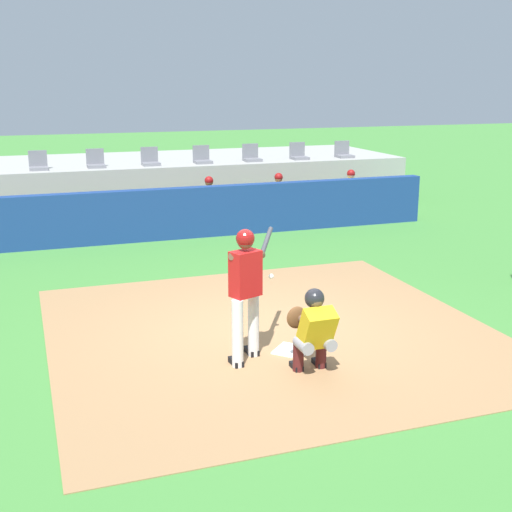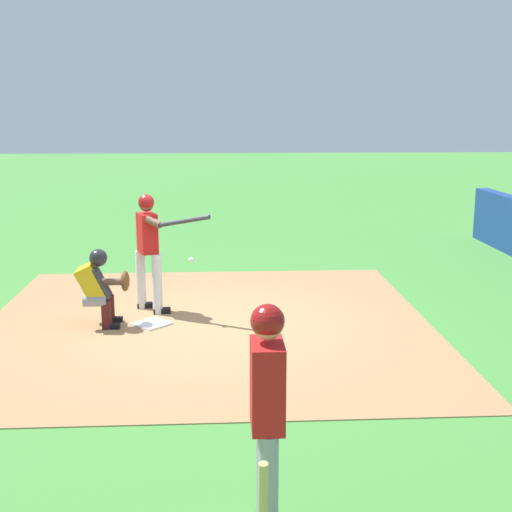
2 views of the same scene
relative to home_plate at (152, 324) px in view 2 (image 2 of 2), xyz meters
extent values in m
plane|color=#428438|center=(0.00, 0.80, -0.02)|extent=(80.00, 80.00, 0.00)
cube|color=#9E754C|center=(0.00, 0.80, -0.02)|extent=(6.40, 6.40, 0.01)
cube|color=white|center=(0.00, 0.00, 0.00)|extent=(0.62, 0.62, 0.02)
cylinder|color=silver|center=(-0.86, -0.23, 0.44)|extent=(0.15, 0.15, 0.92)
cylinder|color=silver|center=(-0.54, 0.04, 0.44)|extent=(0.15, 0.15, 0.92)
cube|color=red|center=(-0.70, -0.10, 1.20)|extent=(0.44, 0.36, 0.60)
sphere|color=brown|center=(-0.70, -0.10, 1.63)|extent=(0.21, 0.21, 0.21)
sphere|color=maroon|center=(-0.70, -0.10, 1.66)|extent=(0.24, 0.24, 0.24)
cylinder|color=brown|center=(-0.65, 0.00, 1.41)|extent=(0.55, 0.33, 0.18)
cylinder|color=brown|center=(-0.45, 0.02, 1.41)|extent=(0.20, 0.27, 0.17)
cylinder|color=#333338|center=(-0.20, 0.48, 1.45)|extent=(0.46, 0.77, 0.24)
cube|color=black|center=(-0.86, -0.17, 0.02)|extent=(0.15, 0.27, 0.09)
cube|color=black|center=(-0.55, 0.10, 0.02)|extent=(0.15, 0.27, 0.09)
cylinder|color=gray|center=(-0.16, -0.77, 0.40)|extent=(0.16, 0.32, 0.16)
cylinder|color=#4C1919|center=(-0.16, -0.62, 0.19)|extent=(0.14, 0.14, 0.42)
cube|color=black|center=(-0.16, -0.56, 0.02)|extent=(0.11, 0.24, 0.08)
cylinder|color=gray|center=(0.16, -0.76, 0.40)|extent=(0.16, 0.32, 0.16)
cylinder|color=#4C1919|center=(0.16, -0.61, 0.19)|extent=(0.14, 0.14, 0.42)
cube|color=black|center=(0.16, -0.55, 0.02)|extent=(0.11, 0.24, 0.08)
cube|color=gold|center=(0.00, -0.82, 0.62)|extent=(0.41, 0.44, 0.57)
cube|color=#2D2D33|center=(0.00, -0.70, 0.62)|extent=(0.38, 0.26, 0.45)
sphere|color=brown|center=(0.00, -0.74, 0.96)|extent=(0.21, 0.21, 0.21)
sphere|color=#232328|center=(0.00, -0.72, 0.98)|extent=(0.25, 0.25, 0.25)
cylinder|color=brown|center=(-0.04, -0.59, 0.62)|extent=(0.11, 0.45, 0.10)
ellipsoid|color=brown|center=(-0.09, -0.37, 0.62)|extent=(0.28, 0.12, 0.30)
sphere|color=white|center=(-0.09, 0.58, 0.91)|extent=(0.07, 0.07, 0.07)
cylinder|color=#99999E|center=(5.03, 1.28, 0.44)|extent=(0.14, 0.14, 0.92)
cylinder|color=#99999E|center=(5.27, 1.28, 0.44)|extent=(0.14, 0.14, 0.92)
cube|color=red|center=(5.15, 1.28, 1.20)|extent=(0.36, 0.22, 0.60)
sphere|color=tan|center=(5.15, 1.28, 1.62)|extent=(0.20, 0.20, 0.20)
sphere|color=maroon|center=(5.15, 1.28, 1.65)|extent=(0.23, 0.23, 0.23)
camera|label=1|loc=(-3.32, -8.03, 3.61)|focal=47.44mm
camera|label=2|loc=(9.41, 0.96, 3.00)|focal=47.69mm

